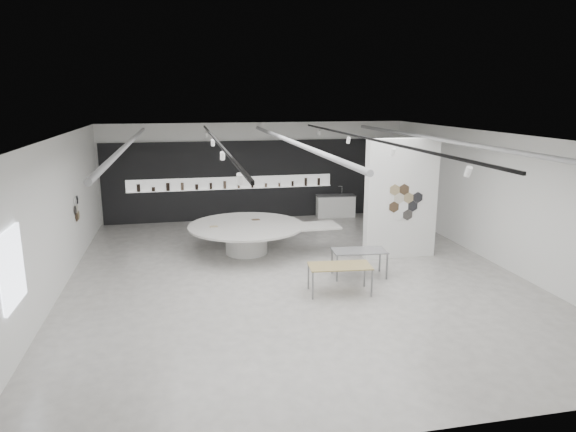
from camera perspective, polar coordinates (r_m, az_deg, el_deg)
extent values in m
cube|color=#B3AFA9|center=(14.21, 0.68, -6.58)|extent=(12.00, 14.00, 0.01)
cube|color=silver|center=(13.41, 0.72, 8.92)|extent=(12.00, 14.00, 0.01)
cube|color=white|center=(20.48, -3.56, 5.02)|extent=(12.00, 0.01, 3.80)
cube|color=white|center=(7.31, 12.88, -10.57)|extent=(12.00, 0.01, 3.80)
cube|color=white|center=(16.07, 22.11, 1.81)|extent=(0.01, 14.00, 3.80)
cube|color=white|center=(13.73, -24.58, -0.23)|extent=(0.01, 14.00, 3.80)
cylinder|color=#939396|center=(13.67, -17.38, 7.63)|extent=(0.12, 12.00, 0.12)
cylinder|color=#939396|center=(13.91, 0.27, 8.32)|extent=(0.12, 12.00, 0.12)
cylinder|color=#939396|center=(15.35, 15.96, 8.27)|extent=(0.12, 12.00, 0.12)
cube|color=black|center=(13.13, -7.92, 8.25)|extent=(0.05, 13.00, 0.06)
cylinder|color=white|center=(8.21, -5.37, 4.13)|extent=(0.11, 0.18, 0.21)
cylinder|color=white|center=(11.46, -7.28, 6.66)|extent=(0.11, 0.18, 0.21)
cylinder|color=white|center=(14.74, -8.35, 8.06)|extent=(0.11, 0.18, 0.21)
cylinder|color=white|center=(18.02, -9.03, 8.96)|extent=(0.11, 0.18, 0.21)
cube|color=black|center=(13.99, 8.84, 8.52)|extent=(0.05, 13.00, 0.06)
cylinder|color=white|center=(9.52, 19.39, 4.69)|extent=(0.11, 0.18, 0.21)
cylinder|color=white|center=(12.43, 11.56, 7.00)|extent=(0.11, 0.18, 0.21)
cylinder|color=white|center=(15.51, 6.73, 8.36)|extent=(0.11, 0.18, 0.21)
cylinder|color=white|center=(18.66, 3.49, 9.23)|extent=(0.11, 0.18, 0.21)
cube|color=white|center=(10.47, -28.33, -5.12)|extent=(0.05, 1.20, 1.40)
cylinder|color=#4A3825|center=(16.23, -22.42, -0.11)|extent=(0.03, 0.28, 0.28)
cylinder|color=#93815A|center=(16.48, -22.26, 0.10)|extent=(0.03, 0.28, 0.28)
cylinder|color=beige|center=(16.30, -22.41, 0.78)|extent=(0.03, 0.28, 0.28)
cylinder|color=black|center=(16.05, -22.57, 0.59)|extent=(0.03, 0.28, 0.28)
cylinder|color=white|center=(16.13, -22.56, 1.48)|extent=(0.03, 0.28, 0.28)
cylinder|color=black|center=(16.39, -22.40, 1.67)|extent=(0.03, 0.28, 0.28)
cube|color=black|center=(20.46, -3.52, 4.03)|extent=(11.80, 0.10, 3.10)
cube|color=white|center=(20.29, -6.29, 3.69)|extent=(8.00, 0.06, 0.46)
cube|color=white|center=(20.27, -6.26, 3.04)|extent=(8.00, 0.18, 0.02)
cylinder|color=black|center=(20.22, -16.28, 3.01)|extent=(0.13, 0.13, 0.29)
cylinder|color=black|center=(20.19, -14.73, 2.90)|extent=(0.13, 0.13, 0.15)
cylinder|color=black|center=(20.16, -13.20, 3.18)|extent=(0.14, 0.14, 0.30)
cylinder|color=brown|center=(20.15, -11.66, 3.25)|extent=(0.12, 0.12, 0.29)
cylinder|color=black|center=(20.17, -10.11, 3.20)|extent=(0.12, 0.12, 0.21)
cylinder|color=black|center=(20.19, -8.57, 3.32)|extent=(0.10, 0.10, 0.25)
cylinder|color=brown|center=(20.22, -7.04, 3.46)|extent=(0.12, 0.12, 0.30)
cylinder|color=brown|center=(20.27, -5.50, 3.54)|extent=(0.10, 0.10, 0.31)
cylinder|color=black|center=(20.34, -3.98, 3.40)|extent=(0.09, 0.09, 0.17)
cylinder|color=brown|center=(20.43, -2.47, 3.44)|extent=(0.10, 0.10, 0.16)
cylinder|color=brown|center=(20.52, -0.97, 3.49)|extent=(0.09, 0.09, 0.15)
cylinder|color=black|center=(20.62, 0.51, 3.62)|extent=(0.09, 0.09, 0.21)
cylinder|color=black|center=(20.73, 1.98, 3.81)|extent=(0.11, 0.11, 0.31)
cylinder|color=black|center=(20.87, 3.43, 3.83)|extent=(0.11, 0.11, 0.29)
cube|color=white|center=(15.73, 12.44, 1.88)|extent=(2.20, 0.35, 3.60)
cylinder|color=white|center=(15.60, 12.69, 1.02)|extent=(0.34, 0.03, 0.34)
cylinder|color=black|center=(15.73, 13.68, 1.07)|extent=(0.34, 0.03, 0.34)
cylinder|color=#4A3825|center=(15.48, 11.69, 0.98)|extent=(0.34, 0.03, 0.34)
cylinder|color=#93815A|center=(15.61, 13.23, 1.97)|extent=(0.34, 0.03, 0.34)
cylinder|color=beige|center=(15.49, 12.24, 1.94)|extent=(0.34, 0.03, 0.34)
cylinder|color=black|center=(15.72, 13.14, 0.12)|extent=(0.34, 0.03, 0.34)
cylinder|color=white|center=(15.60, 12.14, 0.07)|extent=(0.34, 0.03, 0.34)
cylinder|color=black|center=(15.74, 14.22, 2.01)|extent=(0.34, 0.03, 0.34)
cylinder|color=#4A3825|center=(15.51, 12.79, 2.89)|extent=(0.34, 0.03, 0.34)
cylinder|color=#93815A|center=(15.39, 11.78, 2.86)|extent=(0.34, 0.03, 0.34)
cylinder|color=white|center=(16.07, -4.64, -2.66)|extent=(1.32, 1.32, 0.85)
cylinder|color=beige|center=(15.95, -4.67, -1.09)|extent=(3.66, 3.66, 0.06)
cube|color=beige|center=(15.87, 2.76, -1.12)|extent=(1.62, 1.03, 0.05)
cube|color=#93815A|center=(15.84, -8.25, -1.15)|extent=(0.25, 0.18, 0.01)
cube|color=#4A3825|center=(16.57, -3.60, -0.39)|extent=(0.25, 0.18, 0.01)
cube|color=#99844F|center=(12.81, 5.78, -5.54)|extent=(1.60, 0.91, 0.03)
cube|color=slate|center=(12.48, 2.77, -7.76)|extent=(0.04, 0.04, 0.69)
cube|color=slate|center=(13.12, 2.28, -6.68)|extent=(0.04, 0.04, 0.69)
cube|color=slate|center=(12.78, 9.30, -7.40)|extent=(0.04, 0.04, 0.69)
cube|color=slate|center=(13.41, 8.50, -6.37)|extent=(0.04, 0.04, 0.69)
cube|color=slate|center=(14.01, 7.94, -3.85)|extent=(1.50, 0.84, 0.03)
cube|color=slate|center=(13.67, 5.47, -5.85)|extent=(0.04, 0.04, 0.71)
cube|color=slate|center=(14.26, 4.91, -5.02)|extent=(0.04, 0.04, 0.71)
cube|color=slate|center=(14.02, 10.93, -5.55)|extent=(0.04, 0.04, 0.71)
cube|color=slate|center=(14.60, 10.17, -4.76)|extent=(0.04, 0.04, 0.71)
cube|color=white|center=(20.95, 5.29, 1.09)|extent=(1.57, 0.69, 0.86)
cube|color=slate|center=(20.86, 5.32, 2.28)|extent=(1.61, 0.74, 0.03)
cylinder|color=silver|center=(21.03, 6.01, 2.87)|extent=(0.02, 0.02, 0.34)
cylinder|color=silver|center=(20.98, 5.82, 3.30)|extent=(0.15, 0.04, 0.02)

